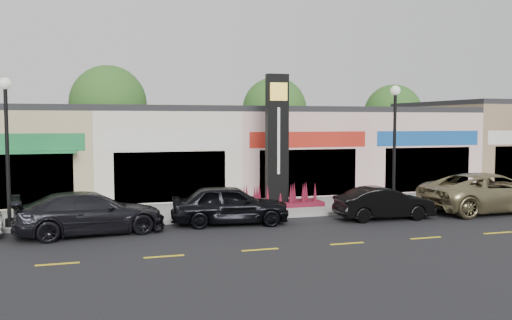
{
  "coord_description": "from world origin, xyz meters",
  "views": [
    {
      "loc": [
        -4.89,
        -19.04,
        4.05
      ],
      "look_at": [
        1.95,
        4.0,
        2.31
      ],
      "focal_mm": 38.0,
      "sensor_mm": 36.0,
      "label": 1
    }
  ],
  "objects_px": {
    "lamp_east_near": "(395,134)",
    "pylon_sign": "(277,160)",
    "lamp_west_near": "(7,137)",
    "car_black_sedan": "(230,204)",
    "car_dark_sedan": "(91,213)",
    "car_gold_suv": "(491,192)",
    "car_black_conv": "(384,203)"
  },
  "relations": [
    {
      "from": "car_dark_sedan",
      "to": "car_black_sedan",
      "type": "relative_size",
      "value": 1.14
    },
    {
      "from": "lamp_west_near",
      "to": "lamp_east_near",
      "type": "relative_size",
      "value": 1.0
    },
    {
      "from": "lamp_east_near",
      "to": "car_gold_suv",
      "type": "distance_m",
      "value": 4.97
    },
    {
      "from": "lamp_west_near",
      "to": "car_dark_sedan",
      "type": "relative_size",
      "value": 1.04
    },
    {
      "from": "lamp_west_near",
      "to": "lamp_east_near",
      "type": "height_order",
      "value": "same"
    },
    {
      "from": "lamp_east_near",
      "to": "lamp_west_near",
      "type": "bearing_deg",
      "value": 180.0
    },
    {
      "from": "car_dark_sedan",
      "to": "car_gold_suv",
      "type": "distance_m",
      "value": 17.03
    },
    {
      "from": "lamp_east_near",
      "to": "pylon_sign",
      "type": "xyz_separation_m",
      "value": [
        -5.0,
        1.7,
        -1.2
      ]
    },
    {
      "from": "car_dark_sedan",
      "to": "car_gold_suv",
      "type": "height_order",
      "value": "car_gold_suv"
    },
    {
      "from": "lamp_west_near",
      "to": "car_black_conv",
      "type": "distance_m",
      "value": 14.84
    },
    {
      "from": "lamp_west_near",
      "to": "car_gold_suv",
      "type": "xyz_separation_m",
      "value": [
        19.91,
        -1.62,
        -2.61
      ]
    },
    {
      "from": "lamp_east_near",
      "to": "car_gold_suv",
      "type": "bearing_deg",
      "value": -22.53
    },
    {
      "from": "lamp_west_near",
      "to": "car_black_conv",
      "type": "bearing_deg",
      "value": -7.42
    },
    {
      "from": "lamp_west_near",
      "to": "lamp_east_near",
      "type": "bearing_deg",
      "value": 0.0
    },
    {
      "from": "car_black_conv",
      "to": "car_dark_sedan",
      "type": "bearing_deg",
      "value": 90.81
    },
    {
      "from": "lamp_east_near",
      "to": "car_black_sedan",
      "type": "distance_m",
      "value": 8.42
    },
    {
      "from": "car_dark_sedan",
      "to": "car_black_sedan",
      "type": "bearing_deg",
      "value": -94.39
    },
    {
      "from": "lamp_west_near",
      "to": "car_gold_suv",
      "type": "height_order",
      "value": "lamp_west_near"
    },
    {
      "from": "lamp_east_near",
      "to": "pylon_sign",
      "type": "height_order",
      "value": "pylon_sign"
    },
    {
      "from": "pylon_sign",
      "to": "car_dark_sedan",
      "type": "bearing_deg",
      "value": -158.47
    },
    {
      "from": "car_black_sedan",
      "to": "car_gold_suv",
      "type": "xyz_separation_m",
      "value": [
        11.8,
        -0.49,
        0.09
      ]
    },
    {
      "from": "lamp_east_near",
      "to": "car_black_conv",
      "type": "distance_m",
      "value": 3.72
    },
    {
      "from": "lamp_east_near",
      "to": "car_gold_suv",
      "type": "relative_size",
      "value": 0.87
    },
    {
      "from": "car_black_sedan",
      "to": "car_black_conv",
      "type": "xyz_separation_m",
      "value": [
        6.35,
        -0.75,
        -0.12
      ]
    },
    {
      "from": "lamp_east_near",
      "to": "car_black_conv",
      "type": "height_order",
      "value": "lamp_east_near"
    },
    {
      "from": "car_black_conv",
      "to": "pylon_sign",
      "type": "bearing_deg",
      "value": 46.65
    },
    {
      "from": "lamp_west_near",
      "to": "car_black_sedan",
      "type": "bearing_deg",
      "value": -7.92
    },
    {
      "from": "pylon_sign",
      "to": "lamp_east_near",
      "type": "bearing_deg",
      "value": -18.75
    },
    {
      "from": "pylon_sign",
      "to": "car_black_sedan",
      "type": "distance_m",
      "value": 4.31
    },
    {
      "from": "car_black_sedan",
      "to": "lamp_west_near",
      "type": "bearing_deg",
      "value": 89.1
    },
    {
      "from": "pylon_sign",
      "to": "car_dark_sedan",
      "type": "relative_size",
      "value": 1.14
    },
    {
      "from": "pylon_sign",
      "to": "car_gold_suv",
      "type": "xyz_separation_m",
      "value": [
        8.91,
        -3.32,
        -1.4
      ]
    }
  ]
}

